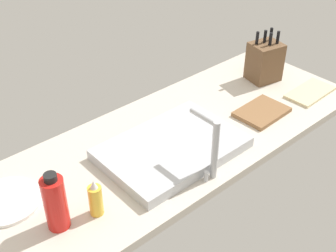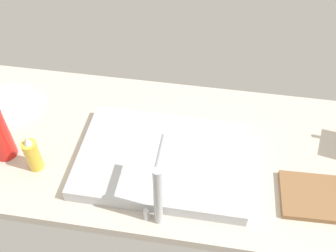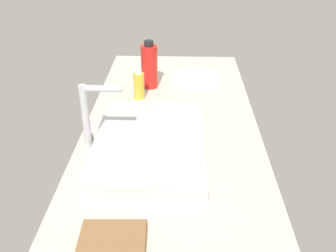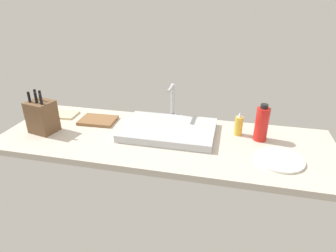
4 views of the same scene
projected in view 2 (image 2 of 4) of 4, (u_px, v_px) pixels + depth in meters
The scene contains 6 objects.
countertop_slab at pixel (171, 151), 127.50cm from camera, with size 181.03×62.09×3.50cm, color beige.
sink_basin at pixel (164, 160), 120.37cm from camera, with size 51.50×35.17×4.15cm, color #B7BABF.
faucet at pixel (158, 188), 99.74cm from camera, with size 5.50×12.92×22.87cm.
cutting_board at pixel (318, 197), 112.61cm from camera, with size 21.49×15.54×1.80cm, color brown.
soap_bottle at pixel (33, 155), 116.92cm from camera, with size 4.43×4.43×13.50cm.
dinner_plate at pixel (9, 106), 138.66cm from camera, with size 22.91×22.91×1.20cm, color white.
Camera 2 is at (-11.87, 79.86, 100.77)cm, focal length 42.20 mm.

